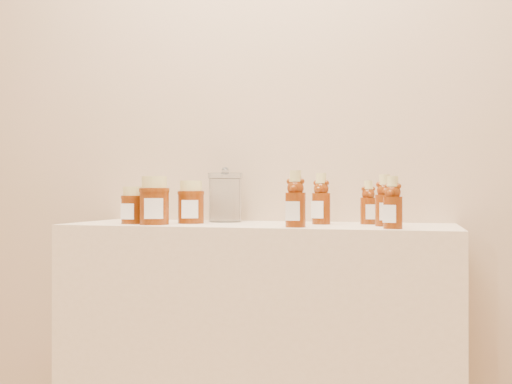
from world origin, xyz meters
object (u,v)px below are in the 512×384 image
(glass_canister, at_px, (225,195))
(display_table, at_px, (258,368))
(bear_bottle_back_left, at_px, (321,195))
(bear_bottle_front_left, at_px, (295,195))
(honey_jar_left, at_px, (133,205))

(glass_canister, bearing_deg, display_table, -35.68)
(bear_bottle_back_left, bearing_deg, display_table, -151.65)
(bear_bottle_front_left, bearing_deg, display_table, 142.49)
(honey_jar_left, bearing_deg, bear_bottle_front_left, -5.63)
(display_table, xyz_separation_m, glass_canister, (-0.14, 0.10, 0.54))
(bear_bottle_front_left, bearing_deg, glass_canister, 145.38)
(bear_bottle_front_left, relative_size, honey_jar_left, 1.55)
(bear_bottle_back_left, distance_m, glass_canister, 0.34)
(display_table, xyz_separation_m, bear_bottle_front_left, (0.14, -0.13, 0.54))
(display_table, bearing_deg, glass_canister, 144.32)
(honey_jar_left, bearing_deg, bear_bottle_back_left, 11.66)
(display_table, bearing_deg, bear_bottle_front_left, -41.77)
(display_table, relative_size, glass_canister, 6.72)
(display_table, xyz_separation_m, bear_bottle_back_left, (0.19, 0.04, 0.54))
(bear_bottle_back_left, relative_size, honey_jar_left, 1.53)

